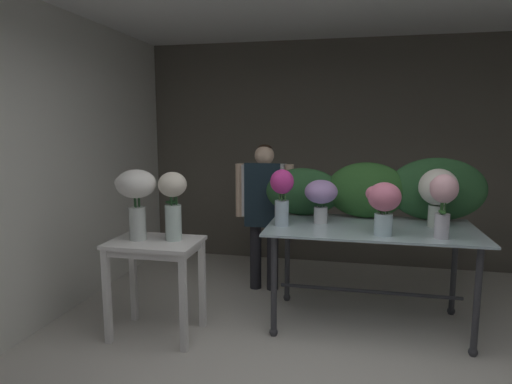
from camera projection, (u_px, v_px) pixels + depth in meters
The scene contains 14 objects.
ground_plane at pixel (331, 315), 4.01m from camera, with size 7.39×7.39×0.00m, color beige.
wall_back at pixel (341, 154), 5.43m from camera, with size 4.94×0.12×2.73m, color #5B564C.
wall_left at pixel (81, 161), 4.32m from camera, with size 0.12×3.48×2.73m, color silver.
display_table_glass at pixel (370, 242), 3.71m from camera, with size 1.72×0.96×0.88m.
side_table_white at pixel (155, 255), 3.54m from camera, with size 0.72×0.51×0.80m.
florist at pixel (264, 202), 4.52m from camera, with size 0.61×0.24×1.52m.
foliage_backdrop at pixel (375, 190), 3.99m from camera, with size 1.95×0.32×0.56m.
vase_lilac_snapdragons at pixel (321, 195), 3.79m from camera, with size 0.28×0.28×0.38m.
vase_blush_freesia at pixel (443, 198), 3.26m from camera, with size 0.20×0.20×0.49m.
vase_ivory_hydrangea at pixel (438, 191), 3.64m from camera, with size 0.31×0.31×0.49m.
vase_rosy_lilies at pixel (383, 203), 3.36m from camera, with size 0.27×0.25×0.41m.
vase_magenta_anemones at pixel (282, 193), 3.68m from camera, with size 0.20×0.20×0.48m.
vase_white_roses_tall at pixel (136, 193), 3.50m from camera, with size 0.33×0.32×0.57m.
vase_cream_lisianthus_tall at pixel (173, 201), 3.49m from camera, with size 0.23×0.23×0.55m.
Camera 1 is at (0.13, -2.17, 1.71)m, focal length 30.82 mm.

